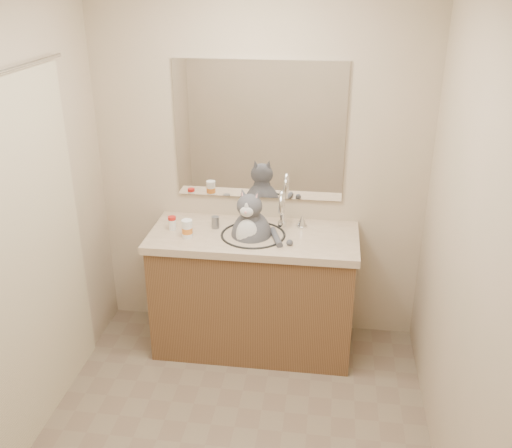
{
  "coord_description": "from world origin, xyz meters",
  "views": [
    {
      "loc": [
        0.46,
        -2.32,
        2.39
      ],
      "look_at": [
        0.06,
        0.65,
        1.06
      ],
      "focal_mm": 40.0,
      "sensor_mm": 36.0,
      "label": 1
    }
  ],
  "objects_px": {
    "cat": "(251,234)",
    "grey_canister": "(215,222)",
    "pill_bottle_redcap": "(172,223)",
    "pill_bottle_orange": "(187,229)"
  },
  "relations": [
    {
      "from": "pill_bottle_redcap",
      "to": "pill_bottle_orange",
      "type": "xyz_separation_m",
      "value": [
        0.13,
        -0.1,
        0.01
      ]
    },
    {
      "from": "pill_bottle_orange",
      "to": "grey_canister",
      "type": "bearing_deg",
      "value": 47.42
    },
    {
      "from": "cat",
      "to": "pill_bottle_orange",
      "type": "relative_size",
      "value": 4.47
    },
    {
      "from": "pill_bottle_redcap",
      "to": "pill_bottle_orange",
      "type": "height_order",
      "value": "pill_bottle_orange"
    },
    {
      "from": "pill_bottle_redcap",
      "to": "grey_canister",
      "type": "distance_m",
      "value": 0.28
    },
    {
      "from": "cat",
      "to": "grey_canister",
      "type": "height_order",
      "value": "cat"
    },
    {
      "from": "pill_bottle_redcap",
      "to": "grey_canister",
      "type": "relative_size",
      "value": 1.11
    },
    {
      "from": "pill_bottle_orange",
      "to": "cat",
      "type": "bearing_deg",
      "value": 12.05
    },
    {
      "from": "pill_bottle_redcap",
      "to": "grey_canister",
      "type": "bearing_deg",
      "value": 12.16
    },
    {
      "from": "cat",
      "to": "grey_canister",
      "type": "distance_m",
      "value": 0.26
    }
  ]
}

